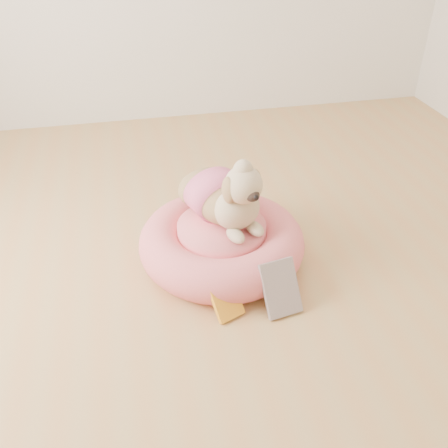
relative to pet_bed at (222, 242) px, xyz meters
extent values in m
plane|color=tan|center=(0.00, -0.49, -0.09)|extent=(4.50, 4.50, 0.00)
cylinder|color=#D75468|center=(0.00, 0.00, -0.04)|extent=(0.55, 0.55, 0.11)
torus|color=#D75468|center=(0.00, 0.00, 0.00)|extent=(0.75, 0.75, 0.19)
cylinder|color=#D75468|center=(0.00, 0.00, 0.05)|extent=(0.40, 0.40, 0.10)
cube|color=yellow|center=(-0.06, -0.35, -0.02)|extent=(0.15, 0.16, 0.15)
cube|color=white|center=(0.16, -0.36, 0.01)|extent=(0.17, 0.16, 0.20)
camera|label=1|loc=(-0.38, -1.79, 1.35)|focal=40.00mm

